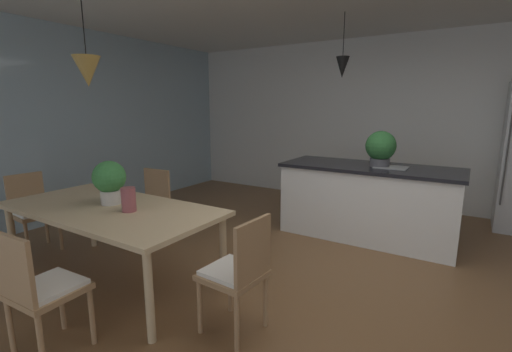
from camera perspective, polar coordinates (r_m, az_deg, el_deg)
The scene contains 14 objects.
ground_plane at distance 3.29m, azimuth 13.65°, elevation -18.73°, with size 10.00×8.40×0.04m, color brown.
wall_back_kitchen at distance 6.06m, azimuth 24.19°, elevation 7.86°, with size 10.00×0.12×2.70m, color silver.
window_wall_left_glazing at distance 5.61m, azimuth -29.14°, elevation 7.23°, with size 0.06×8.40×2.70m, color #9EB7C6.
dining_table at distance 3.42m, azimuth -22.68°, elevation -5.57°, with size 2.07×0.99×0.73m.
chair_window_end at distance 4.66m, azimuth -32.62°, elevation -4.63°, with size 0.43×0.43×0.87m.
chair_kitchen_end at distance 2.54m, azimuth -2.91°, elevation -15.20°, with size 0.43×0.43×0.87m.
chair_far_left at distance 4.34m, azimuth -16.85°, elevation -4.36°, with size 0.43×0.43×0.87m.
chair_near_right at distance 2.70m, azimuth -31.76°, elevation -15.27°, with size 0.42×0.42×0.87m.
kitchen_island at distance 4.55m, azimuth 17.78°, elevation -3.86°, with size 2.08×0.85×0.91m.
pendant_over_table at distance 3.31m, azimuth -25.77°, elevation 15.14°, with size 0.22×0.22×0.93m.
pendant_over_island_main at distance 4.54m, azimuth 13.89°, elevation 16.84°, with size 0.16×0.16×0.75m.
potted_plant_on_island at distance 4.41m, azimuth 19.65°, elevation 4.38°, with size 0.35×0.35×0.43m.
potted_plant_on_table at distance 3.45m, azimuth -22.78°, elevation -0.55°, with size 0.29×0.29×0.40m.
vase_on_dining_table at distance 3.17m, azimuth -20.04°, elevation -3.62°, with size 0.12×0.12×0.21m.
Camera 1 is at (0.84, -2.73, 1.61)m, focal length 24.55 mm.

